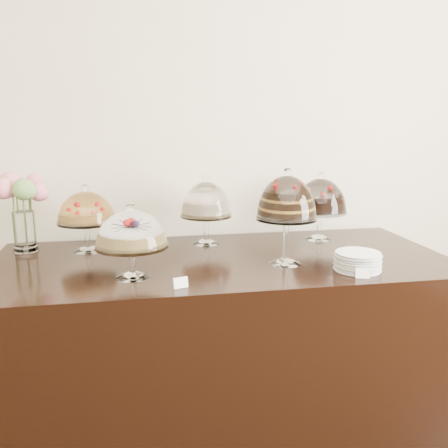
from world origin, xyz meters
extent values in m
cube|color=beige|center=(0.00, 3.00, 1.50)|extent=(5.00, 0.04, 3.00)
cube|color=black|center=(0.18, 2.45, 0.45)|extent=(2.20, 1.00, 0.90)
cone|color=white|center=(-0.25, 2.22, 0.91)|extent=(0.15, 0.15, 0.02)
cylinder|color=white|center=(-0.25, 2.22, 0.98)|extent=(0.03, 0.03, 0.11)
cylinder|color=white|center=(-0.25, 2.22, 1.04)|extent=(0.31, 0.31, 0.01)
cylinder|color=tan|center=(-0.25, 2.22, 1.07)|extent=(0.25, 0.25, 0.05)
sphere|color=red|center=(-0.18, 2.24, 1.11)|extent=(0.02, 0.02, 0.02)
sphere|color=red|center=(-0.30, 2.27, 1.11)|extent=(0.02, 0.02, 0.02)
sphere|color=red|center=(-0.26, 2.16, 1.11)|extent=(0.02, 0.02, 0.02)
sphere|color=white|center=(-0.25, 2.22, 1.21)|extent=(0.04, 0.04, 0.04)
cone|color=white|center=(0.46, 2.30, 0.91)|extent=(0.15, 0.15, 0.02)
cylinder|color=white|center=(0.46, 2.30, 1.02)|extent=(0.03, 0.03, 0.19)
cylinder|color=white|center=(0.46, 2.30, 1.12)|extent=(0.28, 0.28, 0.01)
cylinder|color=black|center=(0.46, 2.30, 1.18)|extent=(0.20, 0.20, 0.12)
sphere|color=red|center=(0.51, 2.32, 1.25)|extent=(0.02, 0.02, 0.02)
sphere|color=red|center=(0.44, 2.35, 1.25)|extent=(0.02, 0.02, 0.02)
sphere|color=red|center=(0.40, 2.28, 1.25)|extent=(0.02, 0.02, 0.02)
sphere|color=red|center=(0.47, 2.25, 1.25)|extent=(0.02, 0.02, 0.02)
sphere|color=white|center=(0.46, 2.30, 1.33)|extent=(0.04, 0.04, 0.04)
cone|color=white|center=(0.15, 2.75, 0.91)|extent=(0.15, 0.15, 0.02)
cylinder|color=white|center=(0.15, 2.75, 0.99)|extent=(0.03, 0.03, 0.13)
cylinder|color=white|center=(0.15, 2.75, 1.06)|extent=(0.28, 0.28, 0.01)
cylinder|color=beige|center=(0.15, 2.75, 1.10)|extent=(0.23, 0.23, 0.07)
sphere|color=white|center=(0.15, 2.75, 1.25)|extent=(0.04, 0.04, 0.04)
cone|color=white|center=(0.79, 2.73, 0.91)|extent=(0.15, 0.15, 0.02)
cylinder|color=white|center=(0.79, 2.73, 0.99)|extent=(0.03, 0.03, 0.13)
cylinder|color=white|center=(0.79, 2.73, 1.06)|extent=(0.30, 0.30, 0.01)
cylinder|color=black|center=(0.79, 2.73, 1.11)|extent=(0.23, 0.23, 0.08)
sphere|color=red|center=(0.85, 2.75, 1.16)|extent=(0.02, 0.02, 0.02)
sphere|color=red|center=(0.75, 2.78, 1.16)|extent=(0.02, 0.02, 0.02)
sphere|color=red|center=(0.78, 2.67, 1.16)|extent=(0.02, 0.02, 0.02)
sphere|color=white|center=(0.79, 2.73, 1.26)|extent=(0.04, 0.04, 0.04)
cone|color=white|center=(-0.47, 2.71, 0.91)|extent=(0.15, 0.15, 0.02)
cylinder|color=white|center=(-0.47, 2.71, 0.99)|extent=(0.03, 0.03, 0.12)
cylinder|color=white|center=(-0.47, 2.71, 1.05)|extent=(0.30, 0.30, 0.01)
cylinder|color=gold|center=(-0.47, 2.71, 1.08)|extent=(0.24, 0.24, 0.04)
sphere|color=red|center=(-0.40, 2.73, 1.11)|extent=(0.02, 0.02, 0.02)
sphere|color=red|center=(-0.45, 2.78, 1.11)|extent=(0.02, 0.02, 0.02)
sphere|color=red|center=(-0.52, 2.76, 1.11)|extent=(0.02, 0.02, 0.02)
sphere|color=red|center=(-0.53, 2.69, 1.11)|extent=(0.02, 0.02, 0.02)
sphere|color=red|center=(-0.48, 2.64, 1.11)|extent=(0.02, 0.02, 0.02)
sphere|color=red|center=(-0.42, 2.66, 1.11)|extent=(0.02, 0.02, 0.02)
sphere|color=white|center=(-0.47, 2.71, 1.22)|extent=(0.04, 0.04, 0.04)
cylinder|color=white|center=(-0.78, 2.77, 1.00)|extent=(0.11, 0.11, 0.21)
cylinder|color=#476B2D|center=(-0.74, 2.77, 1.07)|extent=(0.01, 0.01, 0.26)
sphere|color=pink|center=(-0.70, 2.77, 1.20)|extent=(0.09, 0.09, 0.09)
cylinder|color=#476B2D|center=(-0.76, 2.82, 1.09)|extent=(0.01, 0.01, 0.31)
sphere|color=pink|center=(-0.74, 2.88, 1.25)|extent=(0.08, 0.08, 0.08)
cylinder|color=#476B2D|center=(-0.81, 2.80, 1.10)|extent=(0.01, 0.01, 0.31)
sphere|color=pink|center=(-0.84, 2.82, 1.25)|extent=(0.10, 0.10, 0.10)
cylinder|color=#476B2D|center=(-0.82, 2.75, 1.09)|extent=(0.01, 0.01, 0.29)
sphere|color=pink|center=(-0.86, 2.72, 1.23)|extent=(0.11, 0.11, 0.11)
cylinder|color=#476B2D|center=(-0.77, 2.74, 1.08)|extent=(0.01, 0.01, 0.29)
sphere|color=#659146|center=(-0.76, 2.70, 1.23)|extent=(0.11, 0.11, 0.11)
cylinder|color=silver|center=(0.74, 2.14, 0.90)|extent=(0.20, 0.20, 0.01)
cylinder|color=silver|center=(0.74, 2.14, 0.92)|extent=(0.19, 0.19, 0.01)
cylinder|color=silver|center=(0.74, 2.14, 0.93)|extent=(0.20, 0.20, 0.01)
cylinder|color=silver|center=(0.74, 2.14, 0.94)|extent=(0.19, 0.19, 0.01)
cylinder|color=silver|center=(0.74, 2.14, 0.95)|extent=(0.20, 0.20, 0.01)
cylinder|color=silver|center=(0.74, 2.14, 0.96)|extent=(0.19, 0.19, 0.01)
cylinder|color=silver|center=(0.74, 2.14, 0.97)|extent=(0.20, 0.20, 0.01)
cylinder|color=silver|center=(0.74, 2.14, 0.98)|extent=(0.19, 0.19, 0.01)
cube|color=white|center=(-0.06, 2.05, 0.92)|extent=(0.06, 0.03, 0.04)
cube|color=white|center=(0.72, 2.03, 0.92)|extent=(0.06, 0.03, 0.04)
camera|label=1|loc=(-0.24, 0.14, 1.57)|focal=40.00mm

